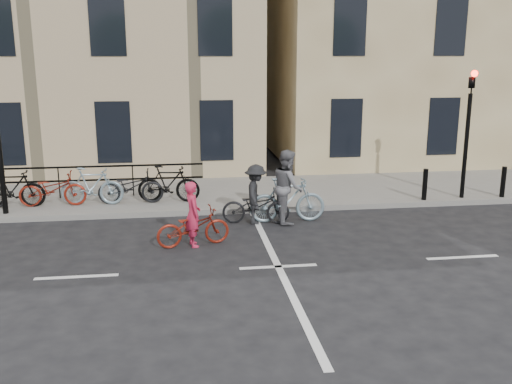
{
  "coord_description": "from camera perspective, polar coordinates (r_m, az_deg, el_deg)",
  "views": [
    {
      "loc": [
        -1.95,
        -10.78,
        4.27
      ],
      "look_at": [
        -0.18,
        1.99,
        1.1
      ],
      "focal_mm": 40.0,
      "sensor_mm": 36.0,
      "label": 1
    }
  ],
  "objects": [
    {
      "name": "cyclist_dark",
      "position": [
        14.49,
        -0.02,
        -0.86
      ],
      "size": [
        1.79,
        1.06,
        1.53
      ],
      "rotation": [
        0.0,
        0.0,
        1.42
      ],
      "color": "black",
      "rests_on": "ground"
    },
    {
      "name": "parked_bikes",
      "position": [
        16.5,
        -18.02,
        0.43
      ],
      "size": [
        7.25,
        1.23,
        1.05
      ],
      "color": "black",
      "rests_on": "sidewalk"
    },
    {
      "name": "bollard_west",
      "position": [
        18.08,
        23.48,
        0.94
      ],
      "size": [
        0.14,
        0.14,
        0.9
      ],
      "primitive_type": "cylinder",
      "color": "black",
      "rests_on": "sidewalk"
    },
    {
      "name": "bollard_east",
      "position": [
        16.96,
        16.53,
        0.73
      ],
      "size": [
        0.14,
        0.14,
        0.9
      ],
      "primitive_type": "cylinder",
      "color": "black",
      "rests_on": "sidewalk"
    },
    {
      "name": "sidewalk",
      "position": [
        17.42,
        -14.39,
        -0.57
      ],
      "size": [
        46.0,
        4.0,
        0.15
      ],
      "primitive_type": "cube",
      "color": "slate",
      "rests_on": "ground"
    },
    {
      "name": "cyclist_grey",
      "position": [
        14.58,
        3.18,
        -0.12
      ],
      "size": [
        1.96,
        0.93,
        1.89
      ],
      "rotation": [
        0.0,
        0.0,
        1.55
      ],
      "color": "#7E99A6",
      "rests_on": "ground"
    },
    {
      "name": "ground",
      "position": [
        11.76,
        2.24,
        -7.49
      ],
      "size": [
        120.0,
        120.0,
        0.0
      ],
      "primitive_type": "plane",
      "color": "black",
      "rests_on": "ground"
    },
    {
      "name": "traffic_light",
      "position": [
        17.28,
        20.49,
        6.91
      ],
      "size": [
        0.18,
        0.3,
        3.9
      ],
      "color": "black",
      "rests_on": "sidewalk"
    },
    {
      "name": "cyclist_pink",
      "position": [
        12.92,
        -6.32,
        -3.18
      ],
      "size": [
        1.76,
        0.93,
        1.49
      ],
      "rotation": [
        0.0,
        0.0,
        1.79
      ],
      "color": "maroon",
      "rests_on": "ground"
    },
    {
      "name": "building_east",
      "position": [
        26.25,
        17.63,
        17.3
      ],
      "size": [
        14.0,
        10.0,
        12.0
      ],
      "primitive_type": "cube",
      "color": "tan",
      "rests_on": "sidewalk"
    }
  ]
}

